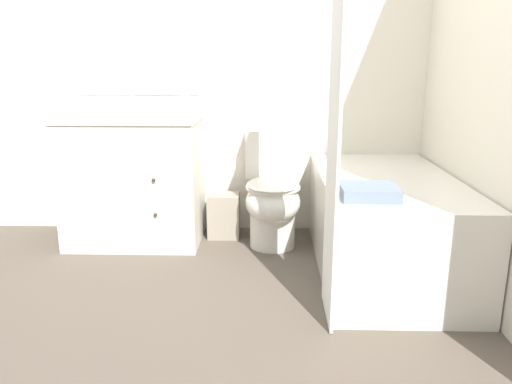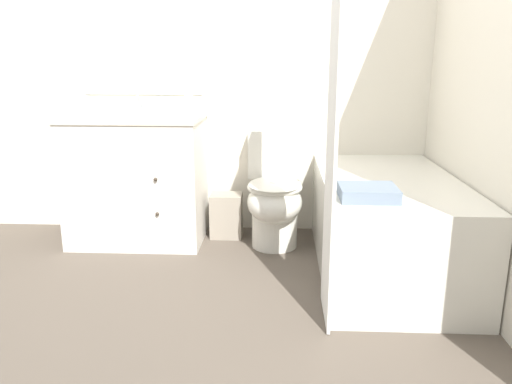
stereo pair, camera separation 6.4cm
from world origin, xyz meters
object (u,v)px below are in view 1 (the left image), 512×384
Objects in this scene: tissue_box at (158,107)px; vanity_cabinet at (135,178)px; sink_faucet at (138,108)px; hand_towel_folded at (77,111)px; bathtub at (385,223)px; soap_dispenser at (186,103)px; toilet at (273,195)px; bath_towel_folded at (369,192)px; wastebasket at (224,215)px.

vanity_cabinet is at bearing -139.27° from tissue_box.
sink_faucet is 0.62× the size of hand_towel_folded.
soap_dispenser reaches higher than bathtub.
hand_towel_folded is at bearing -175.89° from toilet.
hand_towel_folded reaches higher than bathtub.
hand_towel_folded is at bearing 156.06° from bath_towel_folded.
vanity_cabinet is at bearing 164.37° from bathtub.
sink_faucet reaches higher than toilet.
bath_towel_folded is at bearing -32.72° from vanity_cabinet.
tissue_box is 0.50× the size of hand_towel_folded.
hand_towel_folded is (-0.30, -0.34, 0.01)m from sink_faucet.
bathtub is 8.47× the size of soap_dispenser.
tissue_box is (0.15, 0.13, 0.47)m from vanity_cabinet.
bath_towel_folded is (0.47, -0.85, 0.25)m from toilet.
tissue_box is 0.42× the size of bath_towel_folded.
bathtub is 4.69× the size of wastebasket.
toilet is at bearing -3.49° from vanity_cabinet.
tissue_box is at bearing 166.44° from toilet.
bath_towel_folded is at bearing -42.64° from soap_dispenser.
hand_towel_folded is (-0.30, -0.15, 0.47)m from vanity_cabinet.
tissue_box reaches higher than toilet.
vanity_cabinet is 6.41× the size of sink_faucet.
vanity_cabinet is 7.84× the size of tissue_box.
wastebasket is 1.12× the size of bath_towel_folded.
hand_towel_folded is (-0.45, -0.28, -0.00)m from tissue_box.
hand_towel_folded reaches higher than toilet.
hand_towel_folded is (-1.25, -0.09, 0.56)m from toilet.
vanity_cabinet is 2.92× the size of wastebasket.
vanity_cabinet is 0.58m from hand_towel_folded.
toilet is (0.95, -0.25, -0.55)m from sink_faucet.
sink_faucet reaches higher than hand_towel_folded.
sink_faucet is 0.97m from wastebasket.
soap_dispenser is (-0.59, 0.12, 0.60)m from toilet.
hand_towel_folded reaches higher than bath_towel_folded.
hand_towel_folded is at bearing -162.43° from soap_dispenser.
bathtub is at bearing -22.27° from soap_dispenser.
sink_faucet is (-0.00, 0.19, 0.46)m from vanity_cabinet.
bathtub is 1.16m from wastebasket.
bath_towel_folded is at bearing -61.26° from toilet.
bathtub is 0.59m from bath_towel_folded.
vanity_cabinet is at bearing -171.42° from wastebasket.
toilet is 1.37m from hand_towel_folded.
toilet is at bearing -11.52° from soap_dispenser.
tissue_box is 0.22m from soap_dispenser.
bathtub is at bearing -9.03° from hand_towel_folded.
soap_dispenser is at bearing 168.48° from toilet.
tissue_box is at bearing 31.68° from hand_towel_folded.
tissue_box is at bearing 40.73° from vanity_cabinet.
tissue_box is (-0.79, 0.19, 0.57)m from toilet.
hand_towel_folded is at bearing -165.20° from wastebasket.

